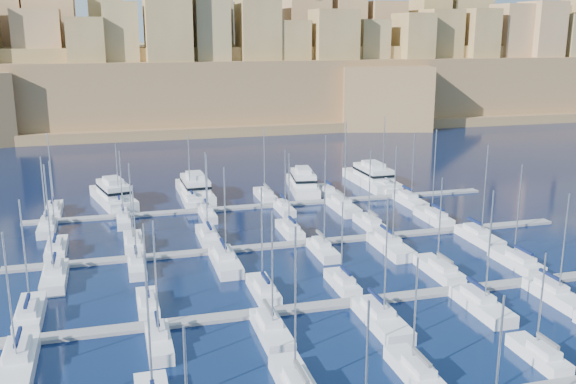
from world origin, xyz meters
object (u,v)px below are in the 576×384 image
object	(u,v)px
motor_yacht_b	(195,189)
motor_yacht_c	(303,183)
motor_yacht_a	(113,195)
motor_yacht_d	(372,177)
sailboat_4	(539,355)

from	to	relation	value
motor_yacht_b	motor_yacht_c	size ratio (longest dim) A/B	1.07
motor_yacht_b	motor_yacht_c	world-z (taller)	same
motor_yacht_b	motor_yacht_c	xyz separation A→B (m)	(21.13, -0.73, 0.00)
motor_yacht_b	motor_yacht_a	bearing A→B (deg)	-179.08
motor_yacht_a	motor_yacht_d	bearing A→B (deg)	0.91
motor_yacht_c	motor_yacht_d	size ratio (longest dim) A/B	0.88
sailboat_4	motor_yacht_b	xyz separation A→B (m)	(-23.47, 71.08, 1.02)
motor_yacht_a	motor_yacht_b	world-z (taller)	same
motor_yacht_b	motor_yacht_d	bearing A→B (deg)	0.91
sailboat_4	motor_yacht_d	xyz separation A→B (m)	(12.84, 71.66, 1.02)
motor_yacht_b	motor_yacht_d	size ratio (longest dim) A/B	0.94
motor_yacht_a	motor_yacht_c	world-z (taller)	same
motor_yacht_a	sailboat_4	bearing A→B (deg)	-61.53
sailboat_4	motor_yacht_d	world-z (taller)	sailboat_4
motor_yacht_d	sailboat_4	bearing A→B (deg)	-100.16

